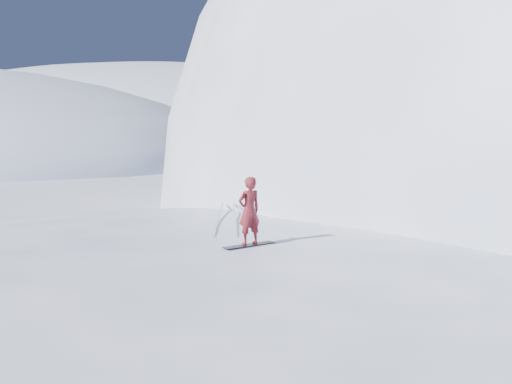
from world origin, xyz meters
TOP-DOWN VIEW (x-y plane):
  - near_ridge at (1.00, 3.00)m, footprint 36.00×28.00m
  - peak_shoulder at (10.00, 20.00)m, footprint 28.00×24.00m
  - far_ridge_c at (-40.00, 110.00)m, footprint 140.00×90.00m
  - wind_bumps at (-0.56, 2.12)m, footprint 16.00×14.40m
  - snowboard at (0.72, 2.06)m, footprint 1.10×1.05m
  - snowboarder at (0.72, 2.06)m, footprint 0.66×0.65m
  - board_tracks at (-0.43, 5.94)m, footprint 2.12×5.92m

SIDE VIEW (x-z plane):
  - near_ridge at x=1.00m, z-range -2.40..2.40m
  - peak_shoulder at x=10.00m, z-range -9.00..9.00m
  - far_ridge_c at x=-40.00m, z-range -18.00..18.00m
  - wind_bumps at x=-0.56m, z-range -0.50..0.50m
  - snowboard at x=0.72m, z-range 2.40..2.42m
  - board_tracks at x=-0.43m, z-range 2.40..2.44m
  - snowboarder at x=0.72m, z-range 2.42..3.96m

